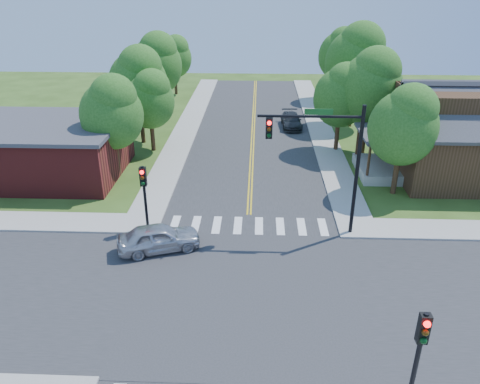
{
  "coord_description": "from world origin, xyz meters",
  "views": [
    {
      "loc": [
        0.46,
        -16.9,
        13.06
      ],
      "look_at": [
        -0.47,
        6.06,
        2.2
      ],
      "focal_mm": 35.0,
      "sensor_mm": 36.0,
      "label": 1
    }
  ],
  "objects_px": {
    "signal_pole_nw": "(144,186)",
    "car_dgrey": "(291,121)",
    "signal_mast_ne": "(326,150)",
    "car_silver": "(159,238)",
    "signal_pole_se": "(421,343)",
    "house_ne": "(474,130)"
  },
  "relations": [
    {
      "from": "signal_pole_nw",
      "to": "car_dgrey",
      "type": "bearing_deg",
      "value": 64.78
    },
    {
      "from": "signal_pole_se",
      "to": "car_dgrey",
      "type": "height_order",
      "value": "signal_pole_se"
    },
    {
      "from": "signal_mast_ne",
      "to": "car_silver",
      "type": "relative_size",
      "value": 1.59
    },
    {
      "from": "signal_pole_nw",
      "to": "car_silver",
      "type": "xyz_separation_m",
      "value": [
        1.07,
        -2.08,
        -1.95
      ]
    },
    {
      "from": "signal_mast_ne",
      "to": "signal_pole_se",
      "type": "bearing_deg",
      "value": -81.44
    },
    {
      "from": "car_dgrey",
      "to": "car_silver",
      "type": "bearing_deg",
      "value": -113.08
    },
    {
      "from": "house_ne",
      "to": "car_dgrey",
      "type": "distance_m",
      "value": 16.0
    },
    {
      "from": "signal_pole_nw",
      "to": "house_ne",
      "type": "xyz_separation_m",
      "value": [
        20.71,
        8.66,
        0.67
      ]
    },
    {
      "from": "signal_mast_ne",
      "to": "signal_pole_nw",
      "type": "relative_size",
      "value": 1.89
    },
    {
      "from": "signal_mast_ne",
      "to": "car_silver",
      "type": "bearing_deg",
      "value": -166.11
    },
    {
      "from": "signal_pole_se",
      "to": "signal_pole_nw",
      "type": "height_order",
      "value": "same"
    },
    {
      "from": "signal_mast_ne",
      "to": "car_silver",
      "type": "xyz_separation_m",
      "value": [
        -8.45,
        -2.09,
        -4.14
      ]
    },
    {
      "from": "signal_pole_se",
      "to": "car_dgrey",
      "type": "relative_size",
      "value": 0.89
    },
    {
      "from": "signal_pole_nw",
      "to": "signal_mast_ne",
      "type": "bearing_deg",
      "value": 0.07
    },
    {
      "from": "signal_pole_nw",
      "to": "house_ne",
      "type": "bearing_deg",
      "value": 22.69
    },
    {
      "from": "signal_mast_ne",
      "to": "signal_pole_nw",
      "type": "distance_m",
      "value": 9.76
    },
    {
      "from": "house_ne",
      "to": "car_dgrey",
      "type": "bearing_deg",
      "value": 137.43
    },
    {
      "from": "house_ne",
      "to": "signal_mast_ne",
      "type": "bearing_deg",
      "value": -142.32
    },
    {
      "from": "signal_pole_nw",
      "to": "car_dgrey",
      "type": "xyz_separation_m",
      "value": [
        9.1,
        19.32,
        -2.05
      ]
    },
    {
      "from": "car_silver",
      "to": "signal_pole_nw",
      "type": "bearing_deg",
      "value": 8.67
    },
    {
      "from": "signal_pole_nw",
      "to": "car_dgrey",
      "type": "relative_size",
      "value": 0.89
    },
    {
      "from": "signal_pole_nw",
      "to": "house_ne",
      "type": "distance_m",
      "value": 22.45
    }
  ]
}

